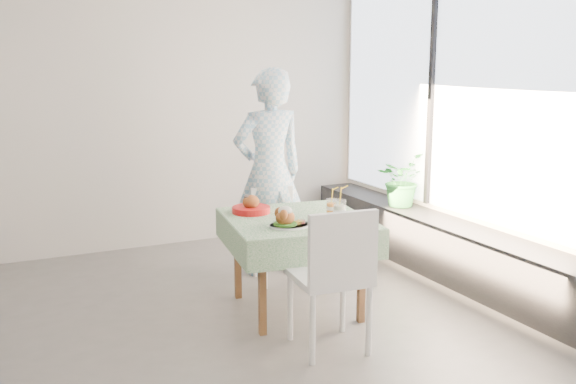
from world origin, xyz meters
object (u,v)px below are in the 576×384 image
cafe_table (297,253)px  main_dish (287,220)px  diner (269,173)px  juice_cup_orange (331,207)px  chair_far (277,253)px  potted_plant (401,179)px  chair_near (330,305)px

cafe_table → main_dish: main_dish is taller
diner → juice_cup_orange: size_ratio=7.73×
chair_far → main_dish: main_dish is taller
juice_cup_orange → diner: bearing=96.7°
main_dish → potted_plant: potted_plant is taller
chair_near → potted_plant: bearing=43.3°
juice_cup_orange → potted_plant: bearing=34.6°
diner → potted_plant: 1.41m
cafe_table → potted_plant: bearing=28.9°
chair_far → potted_plant: 1.54m
chair_near → potted_plant: (1.70, 1.60, 0.46)m
chair_near → cafe_table: bearing=81.4°
juice_cup_orange → chair_near: bearing=-119.8°
chair_near → diner: 1.80m
chair_far → chair_near: bearing=-100.5°
cafe_table → chair_far: (0.15, 0.69, -0.21)m
main_dish → potted_plant: (1.77, 1.10, -0.02)m
chair_near → potted_plant: potted_plant is taller
cafe_table → diner: bearing=78.9°
chair_far → potted_plant: (1.43, 0.19, 0.52)m
chair_far → main_dish: size_ratio=2.69×
potted_plant → main_dish: bearing=-148.2°
chair_far → chair_near: 1.44m
cafe_table → chair_far: 0.74m
potted_plant → chair_far: bearing=-172.6°
chair_far → juice_cup_orange: bearing=-78.5°
chair_far → juice_cup_orange: 0.90m
diner → main_dish: diner is taller
chair_near → main_dish: chair_near is taller
chair_far → potted_plant: size_ratio=1.51×
potted_plant → juice_cup_orange: bearing=-145.4°
chair_near → diner: bearing=80.0°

